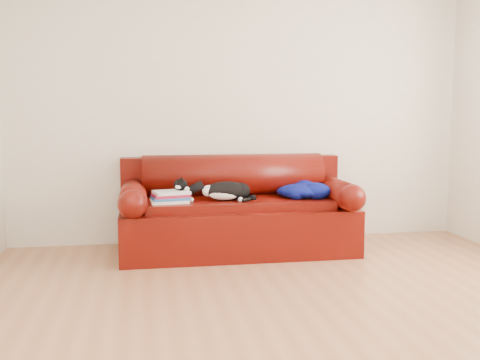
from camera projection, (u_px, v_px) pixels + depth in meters
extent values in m
plane|color=#965E3C|center=(293.00, 306.00, 3.72)|extent=(4.50, 4.50, 0.00)
cube|color=beige|center=(241.00, 110.00, 5.52)|extent=(4.50, 0.02, 2.60)
cube|color=#390502|center=(237.00, 229.00, 5.14)|extent=(2.10, 0.90, 0.42)
cube|color=#390502|center=(238.00, 204.00, 5.06)|extent=(1.66, 0.62, 0.10)
cylinder|color=black|center=(134.00, 263.00, 4.69)|extent=(0.06, 0.06, 0.05)
cylinder|color=black|center=(346.00, 253.00, 5.00)|extent=(0.06, 0.06, 0.05)
cylinder|color=black|center=(135.00, 244.00, 5.33)|extent=(0.06, 0.06, 0.05)
cylinder|color=black|center=(323.00, 237.00, 5.64)|extent=(0.06, 0.06, 0.05)
cube|color=#390502|center=(231.00, 200.00, 5.47)|extent=(2.10, 0.18, 0.85)
cylinder|color=#390502|center=(233.00, 175.00, 5.33)|extent=(1.70, 0.40, 0.40)
cylinder|color=#390502|center=(133.00, 196.00, 4.94)|extent=(0.24, 0.88, 0.24)
sphere|color=#390502|center=(132.00, 204.00, 4.51)|extent=(0.24, 0.24, 0.24)
cylinder|color=#390502|center=(335.00, 191.00, 5.26)|extent=(0.24, 0.88, 0.24)
sphere|color=#390502|center=(352.00, 198.00, 4.83)|extent=(0.24, 0.24, 0.24)
cube|color=white|center=(170.00, 201.00, 4.86)|extent=(0.34, 0.27, 0.02)
cube|color=white|center=(170.00, 201.00, 4.86)|extent=(0.32, 0.26, 0.02)
cube|color=#1F5BAA|center=(170.00, 198.00, 4.85)|extent=(0.34, 0.28, 0.02)
cube|color=white|center=(170.00, 198.00, 4.85)|extent=(0.32, 0.26, 0.02)
cube|color=maroon|center=(170.00, 195.00, 4.85)|extent=(0.34, 0.28, 0.02)
cube|color=white|center=(170.00, 195.00, 4.85)|extent=(0.32, 0.27, 0.02)
cube|color=silver|center=(170.00, 192.00, 4.85)|extent=(0.34, 0.29, 0.02)
cube|color=white|center=(170.00, 192.00, 4.85)|extent=(0.32, 0.27, 0.02)
ellipsoid|color=black|center=(227.00, 191.00, 4.96)|extent=(0.43, 0.27, 0.17)
ellipsoid|color=white|center=(225.00, 195.00, 4.91)|extent=(0.30, 0.16, 0.11)
ellipsoid|color=white|center=(209.00, 191.00, 4.92)|extent=(0.13, 0.12, 0.10)
ellipsoid|color=black|center=(241.00, 192.00, 4.97)|extent=(0.18, 0.18, 0.14)
ellipsoid|color=black|center=(197.00, 185.00, 4.93)|extent=(0.13, 0.12, 0.10)
ellipsoid|color=white|center=(195.00, 187.00, 4.90)|extent=(0.06, 0.05, 0.04)
sphere|color=#BF7272|center=(193.00, 187.00, 4.89)|extent=(0.01, 0.01, 0.01)
cone|color=black|center=(198.00, 180.00, 4.90)|extent=(0.05, 0.04, 0.05)
cone|color=black|center=(198.00, 179.00, 4.96)|extent=(0.05, 0.04, 0.05)
cylinder|color=black|center=(251.00, 197.00, 4.96)|extent=(0.08, 0.15, 0.04)
sphere|color=white|center=(205.00, 199.00, 4.91)|extent=(0.04, 0.04, 0.04)
sphere|color=white|center=(240.00, 200.00, 4.87)|extent=(0.04, 0.04, 0.04)
ellipsoid|color=#02144C|center=(301.00, 190.00, 5.12)|extent=(0.48, 0.46, 0.13)
ellipsoid|color=#02144C|center=(317.00, 190.00, 5.05)|extent=(0.30, 0.27, 0.15)
ellipsoid|color=#02144C|center=(290.00, 191.00, 5.20)|extent=(0.31, 0.34, 0.10)
ellipsoid|color=#02144C|center=(305.00, 188.00, 5.23)|extent=(0.24, 0.21, 0.15)
ellipsoid|color=#02144C|center=(296.00, 194.00, 5.02)|extent=(0.19, 0.20, 0.10)
ellipsoid|color=white|center=(309.00, 189.00, 5.04)|extent=(0.19, 0.11, 0.04)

